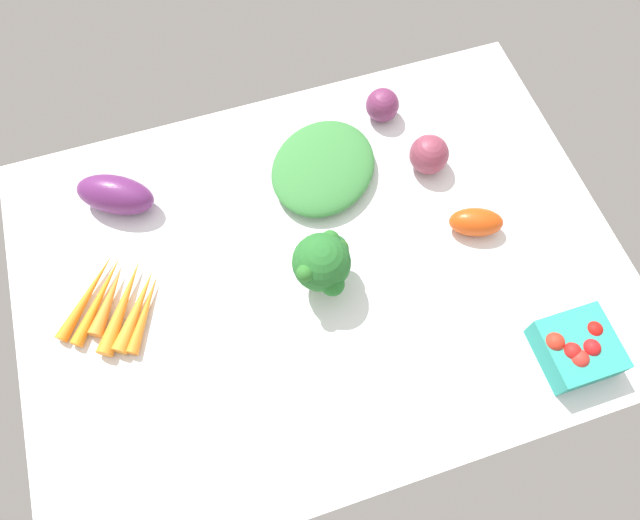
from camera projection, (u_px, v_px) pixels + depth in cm
name	position (u px, v px, depth cm)	size (l,w,h in cm)	color
tablecloth	(320.00, 267.00, 100.38)	(104.00, 76.00, 2.00)	white
roma_tomato	(476.00, 222.00, 100.15)	(9.53, 5.05, 5.05)	#D84712
red_onion_near_basket	(382.00, 105.00, 110.10)	(6.46, 6.46, 6.46)	#6F2B55
broccoli_head	(323.00, 262.00, 91.92)	(9.93, 10.62, 12.04)	#99BE7A
berry_basket	(577.00, 348.00, 90.14)	(11.28, 11.28, 6.49)	teal
leafy_greens_clump	(323.00, 167.00, 105.24)	(21.79, 18.33, 4.56)	#387F3C
carrot_bunch	(117.00, 304.00, 95.11)	(18.86, 19.67, 2.84)	orange
eggplant	(115.00, 195.00, 101.41)	(14.20, 6.93, 6.93)	#632663
red_onion_center	(429.00, 154.00, 104.80)	(7.28, 7.28, 7.28)	#84364A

